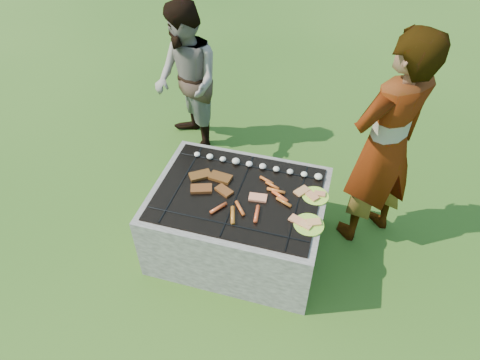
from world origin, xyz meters
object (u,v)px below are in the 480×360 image
at_px(plate_near, 309,225).
at_px(plate_far, 315,196).
at_px(fire_pit, 238,222).
at_px(cook, 385,147).
at_px(bystander, 187,82).

bearing_deg(plate_near, plate_far, 90.48).
bearing_deg(fire_pit, plate_far, 13.20).
xyz_separation_m(plate_near, cook, (0.42, 0.64, 0.30)).
relative_size(fire_pit, cook, 0.71).
distance_m(fire_pit, bystander, 1.55).
distance_m(plate_far, bystander, 1.78).
bearing_deg(plate_far, plate_near, -89.52).
relative_size(fire_pit, plate_far, 6.07).
relative_size(plate_near, cook, 0.14).
bearing_deg(cook, fire_pit, -17.44).
height_order(fire_pit, cook, cook).
bearing_deg(bystander, plate_far, 11.15).
relative_size(plate_far, cook, 0.12).
bearing_deg(plate_near, bystander, 136.47).
relative_size(plate_far, bystander, 0.14).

